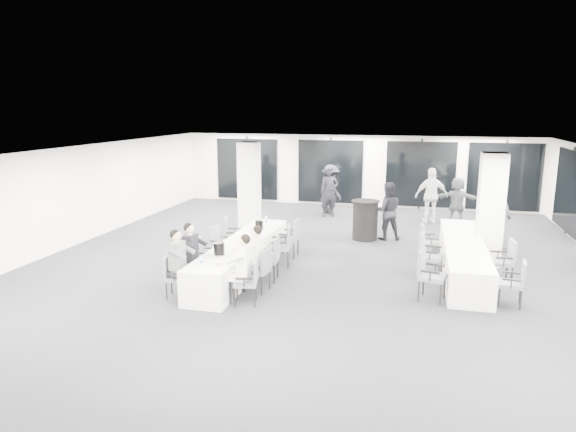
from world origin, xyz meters
name	(u,v)px	position (x,y,z in m)	size (l,w,h in m)	color
room	(356,203)	(0.89, 1.11, 1.39)	(14.04, 16.04, 2.84)	#242429
column_left	(249,186)	(-2.80, 3.20, 1.40)	(0.60, 0.60, 2.80)	white
column_right	(490,210)	(4.20, 1.00, 1.40)	(0.60, 0.60, 2.80)	white
banquet_table_main	(242,257)	(-1.55, -1.10, 0.38)	(0.90, 5.00, 0.75)	silver
banquet_table_side	(463,257)	(3.57, 0.20, 0.38)	(0.90, 5.00, 0.75)	silver
cocktail_table	(365,220)	(0.97, 2.74, 0.59)	(0.84, 0.84, 1.17)	black
chair_main_left_near	(173,274)	(-2.38, -3.01, 0.50)	(0.52, 0.55, 0.88)	#53565B
chair_main_left_second	(187,264)	(-2.38, -2.36, 0.51)	(0.46, 0.51, 0.89)	#53565B
chair_main_left_mid	(204,253)	(-2.38, -1.45, 0.49)	(0.47, 0.52, 0.86)	#53565B
chair_main_left_fourth	(219,242)	(-2.38, -0.52, 0.53)	(0.57, 0.59, 0.93)	#53565B
chair_main_left_far	(231,233)	(-2.38, 0.37, 0.55)	(0.59, 0.61, 0.96)	#53565B
chair_main_right_near	(249,278)	(-0.72, -3.00, 0.53)	(0.56, 0.59, 0.93)	#53565B
chair_main_right_second	(261,267)	(-0.72, -2.27, 0.54)	(0.54, 0.58, 0.94)	#53565B
chair_main_right_mid	(271,256)	(-0.71, -1.52, 0.57)	(0.54, 0.59, 0.99)	#53565B
chair_main_right_fourth	(283,243)	(-0.71, -0.45, 0.59)	(0.63, 0.66, 1.04)	#53565B
chair_main_right_far	(291,236)	(-0.71, 0.42, 0.57)	(0.52, 0.58, 1.01)	#53565B
chair_side_left_near	(428,272)	(2.73, -1.86, 0.59)	(0.62, 0.65, 1.04)	#53565B
chair_side_left_mid	(427,252)	(2.73, -0.39, 0.59)	(0.60, 0.64, 1.03)	#53565B
chair_side_left_far	(427,239)	(2.74, 1.18, 0.51)	(0.51, 0.54, 0.89)	#53565B
chair_side_right_near	(516,280)	(4.40, -1.80, 0.53)	(0.53, 0.57, 0.93)	#53565B
chair_side_right_mid	(505,258)	(4.41, -0.37, 0.56)	(0.55, 0.60, 0.99)	#53565B
chair_side_right_far	(495,242)	(4.40, 1.28, 0.53)	(0.48, 0.54, 0.93)	#53565B
seated_guest_a	(180,259)	(-2.22, -3.00, 0.81)	(0.50, 0.38, 1.44)	#525559
seated_guest_b	(193,251)	(-2.22, -2.36, 0.81)	(0.50, 0.38, 1.44)	black
seated_guest_c	(241,264)	(-0.88, -3.02, 0.81)	(0.50, 0.38, 1.44)	white
seated_guest_d	(253,254)	(-0.88, -2.25, 0.81)	(0.50, 0.38, 1.44)	white
standing_guest_a	(329,188)	(-0.64, 5.71, 1.02)	(0.75, 0.60, 2.05)	black
standing_guest_b	(387,207)	(1.59, 2.89, 0.98)	(0.94, 0.58, 1.96)	black
standing_guest_c	(331,186)	(-0.68, 6.21, 1.03)	(1.33, 0.68, 2.05)	black
standing_guest_d	(432,192)	(2.90, 5.59, 1.06)	(1.25, 0.70, 2.12)	white
standing_guest_e	(494,211)	(4.64, 3.46, 0.90)	(0.87, 0.53, 1.79)	black
standing_guest_f	(457,197)	(3.75, 5.75, 0.90)	(1.65, 0.63, 1.80)	#525559
standing_guest_g	(246,181)	(-4.05, 6.52, 1.05)	(0.77, 0.62, 2.11)	black
standing_guest_h	(497,211)	(4.62, 2.77, 1.05)	(1.02, 0.62, 2.11)	#525559
ice_bucket_near	(219,249)	(-1.65, -2.28, 0.88)	(0.24, 0.24, 0.27)	black
ice_bucket_far	(259,225)	(-1.53, 0.21, 0.87)	(0.21, 0.21, 0.24)	black
water_bottle_a	(201,261)	(-1.71, -3.09, 0.85)	(0.06, 0.06, 0.20)	silver
water_bottle_b	(254,234)	(-1.38, -0.69, 0.85)	(0.06, 0.06, 0.20)	silver
water_bottle_c	(266,220)	(-1.52, 0.82, 0.86)	(0.07, 0.07, 0.22)	silver
plate_a	(218,257)	(-1.59, -2.49, 0.76)	(0.19, 0.19, 0.03)	white
plate_b	(218,264)	(-1.39, -2.98, 0.76)	(0.21, 0.21, 0.03)	white
plate_c	(235,249)	(-1.46, -1.82, 0.76)	(0.21, 0.21, 0.03)	white
wine_glass	(210,262)	(-1.44, -3.29, 0.91)	(0.08, 0.08, 0.21)	silver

